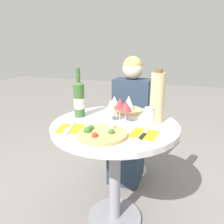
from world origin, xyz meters
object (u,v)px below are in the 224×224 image
at_px(chair_behind_diner, 133,129).
at_px(wine_bottle, 79,99).
at_px(seated_diner, 129,125).
at_px(pizza_large, 102,133).
at_px(tall_carafe, 157,97).
at_px(dining_table, 115,145).

height_order(chair_behind_diner, wine_bottle, wine_bottle).
distance_m(seated_diner, wine_bottle, 0.71).
bearing_deg(pizza_large, tall_carafe, 53.06).
height_order(seated_diner, tall_carafe, seated_diner).
bearing_deg(tall_carafe, pizza_large, -126.94).
bearing_deg(tall_carafe, chair_behind_diner, 115.74).
bearing_deg(pizza_large, chair_behind_diner, 93.10).
bearing_deg(tall_carafe, dining_table, -153.56).
bearing_deg(dining_table, wine_bottle, 168.91).
bearing_deg(chair_behind_diner, seated_diner, 90.00).
bearing_deg(dining_table, seated_diner, 95.58).
height_order(dining_table, tall_carafe, tall_carafe).
xyz_separation_m(seated_diner, wine_bottle, (-0.22, -0.56, 0.37)).
bearing_deg(wine_bottle, seated_diner, 68.31).
bearing_deg(chair_behind_diner, tall_carafe, 115.74).
distance_m(chair_behind_diner, tall_carafe, 0.86).
distance_m(dining_table, chair_behind_diner, 0.78).
height_order(chair_behind_diner, seated_diner, seated_diner).
relative_size(pizza_large, tall_carafe, 0.80).
height_order(wine_bottle, tall_carafe, tall_carafe).
height_order(pizza_large, wine_bottle, wine_bottle).
bearing_deg(seated_diner, pizza_large, 93.62).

